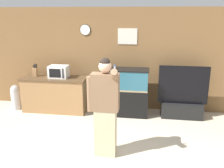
% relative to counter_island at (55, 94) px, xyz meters
% --- Properties ---
extents(wall_back_paneled, '(10.00, 0.08, 2.60)m').
position_rel_counter_island_xyz_m(wall_back_paneled, '(1.60, 0.49, 0.86)').
color(wall_back_paneled, brown).
rests_on(wall_back_paneled, ground_plane).
extents(counter_island, '(1.65, 0.64, 0.88)m').
position_rel_counter_island_xyz_m(counter_island, '(0.00, 0.00, 0.00)').
color(counter_island, olive).
rests_on(counter_island, ground_plane).
extents(microwave, '(0.47, 0.33, 0.30)m').
position_rel_counter_island_xyz_m(microwave, '(0.12, 0.02, 0.59)').
color(microwave, white).
rests_on(microwave, counter_island).
extents(knife_block, '(0.11, 0.11, 0.32)m').
position_rel_counter_island_xyz_m(knife_block, '(-0.53, 0.06, 0.56)').
color(knife_block, olive).
rests_on(knife_block, counter_island).
extents(aquarium_on_stand, '(1.15, 0.49, 1.17)m').
position_rel_counter_island_xyz_m(aquarium_on_stand, '(1.79, -0.00, 0.14)').
color(aquarium_on_stand, black).
rests_on(aquarium_on_stand, ground_plane).
extents(tv_on_stand, '(1.17, 0.40, 1.27)m').
position_rel_counter_island_xyz_m(tv_on_stand, '(3.18, 0.03, -0.07)').
color(tv_on_stand, black).
rests_on(tv_on_stand, ground_plane).
extents(person_standing, '(0.56, 0.42, 1.77)m').
position_rel_counter_island_xyz_m(person_standing, '(1.63, -1.90, 0.48)').
color(person_standing, '#BCAD89').
rests_on(person_standing, ground_plane).
extents(trash_bin, '(0.24, 0.24, 0.65)m').
position_rel_counter_island_xyz_m(trash_bin, '(-1.07, -0.07, -0.11)').
color(trash_bin, '#B7B7BC').
rests_on(trash_bin, ground_plane).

